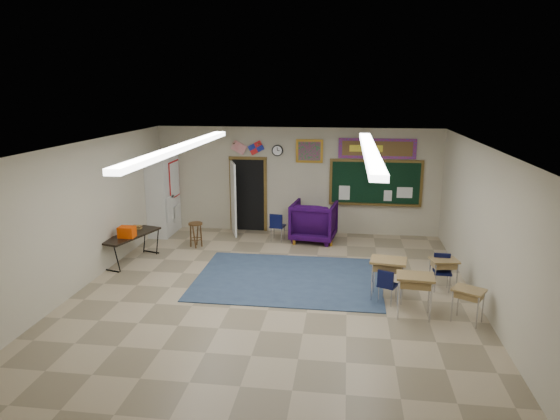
# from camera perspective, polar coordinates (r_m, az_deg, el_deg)

# --- Properties ---
(floor) EXTENTS (9.00, 9.00, 0.00)m
(floor) POSITION_cam_1_polar(r_m,az_deg,el_deg) (10.30, -0.68, -9.45)
(floor) COLOR tan
(floor) RESTS_ON ground
(back_wall) EXTENTS (8.00, 0.04, 3.00)m
(back_wall) POSITION_cam_1_polar(r_m,az_deg,el_deg) (14.16, 1.93, 3.37)
(back_wall) COLOR #B1AB90
(back_wall) RESTS_ON floor
(front_wall) EXTENTS (8.00, 0.04, 3.00)m
(front_wall) POSITION_cam_1_polar(r_m,az_deg,el_deg) (5.67, -7.47, -13.27)
(front_wall) COLOR #B1AB90
(front_wall) RESTS_ON floor
(left_wall) EXTENTS (0.04, 9.00, 3.00)m
(left_wall) POSITION_cam_1_polar(r_m,az_deg,el_deg) (11.10, -21.60, -0.55)
(left_wall) COLOR #B1AB90
(left_wall) RESTS_ON floor
(right_wall) EXTENTS (0.04, 9.00, 3.00)m
(right_wall) POSITION_cam_1_polar(r_m,az_deg,el_deg) (10.06, 22.49, -2.06)
(right_wall) COLOR #B1AB90
(right_wall) RESTS_ON floor
(ceiling) EXTENTS (8.00, 9.00, 0.04)m
(ceiling) POSITION_cam_1_polar(r_m,az_deg,el_deg) (9.52, -0.73, 7.38)
(ceiling) COLOR beige
(ceiling) RESTS_ON back_wall
(area_rug) EXTENTS (4.00, 3.00, 0.02)m
(area_rug) POSITION_cam_1_polar(r_m,az_deg,el_deg) (11.01, 0.96, -7.82)
(area_rug) COLOR #31455D
(area_rug) RESTS_ON floor
(fluorescent_strips) EXTENTS (3.86, 6.00, 0.10)m
(fluorescent_strips) POSITION_cam_1_polar(r_m,az_deg,el_deg) (9.53, -0.73, 7.02)
(fluorescent_strips) COLOR white
(fluorescent_strips) RESTS_ON ceiling
(doorway) EXTENTS (1.10, 0.89, 2.16)m
(doorway) POSITION_cam_1_polar(r_m,az_deg,el_deg) (14.33, -4.13, 1.66)
(doorway) COLOR black
(doorway) RESTS_ON back_wall
(chalkboard) EXTENTS (2.55, 0.14, 1.30)m
(chalkboard) POSITION_cam_1_polar(r_m,az_deg,el_deg) (14.09, 10.86, 2.93)
(chalkboard) COLOR brown
(chalkboard) RESTS_ON back_wall
(bulletin_board) EXTENTS (2.10, 0.05, 0.55)m
(bulletin_board) POSITION_cam_1_polar(r_m,az_deg,el_deg) (13.95, 11.04, 6.91)
(bulletin_board) COLOR red
(bulletin_board) RESTS_ON back_wall
(framed_art_print) EXTENTS (0.75, 0.05, 0.65)m
(framed_art_print) POSITION_cam_1_polar(r_m,az_deg,el_deg) (13.97, 3.38, 6.74)
(framed_art_print) COLOR #9E6F1E
(framed_art_print) RESTS_ON back_wall
(wall_clock) EXTENTS (0.32, 0.05, 0.32)m
(wall_clock) POSITION_cam_1_polar(r_m,az_deg,el_deg) (14.07, -0.30, 6.81)
(wall_clock) COLOR black
(wall_clock) RESTS_ON back_wall
(wall_flags) EXTENTS (1.16, 0.06, 0.70)m
(wall_flags) POSITION_cam_1_polar(r_m,az_deg,el_deg) (14.17, -3.75, 7.36)
(wall_flags) COLOR red
(wall_flags) RESTS_ON back_wall
(storage_cabinet) EXTENTS (0.59, 1.25, 2.20)m
(storage_cabinet) POSITION_cam_1_polar(r_m,az_deg,el_deg) (14.47, -13.15, 1.61)
(storage_cabinet) COLOR beige
(storage_cabinet) RESTS_ON floor
(wingback_armchair) EXTENTS (1.29, 1.32, 1.07)m
(wingback_armchair) POSITION_cam_1_polar(r_m,az_deg,el_deg) (13.57, 3.89, -1.29)
(wingback_armchair) COLOR #1D042F
(wingback_armchair) RESTS_ON floor
(student_chair_reading) EXTENTS (0.44, 0.44, 0.78)m
(student_chair_reading) POSITION_cam_1_polar(r_m,az_deg,el_deg) (13.55, -0.27, -1.93)
(student_chair_reading) COLOR black
(student_chair_reading) RESTS_ON floor
(student_chair_desk_a) EXTENTS (0.46, 0.46, 0.70)m
(student_chair_desk_a) POSITION_cam_1_polar(r_m,az_deg,el_deg) (9.94, 12.20, -8.48)
(student_chair_desk_a) COLOR black
(student_chair_desk_a) RESTS_ON floor
(student_chair_desk_b) EXTENTS (0.39, 0.39, 0.74)m
(student_chair_desk_b) POSITION_cam_1_polar(r_m,az_deg,el_deg) (10.83, 18.03, -6.86)
(student_chair_desk_b) COLOR black
(student_chair_desk_b) RESTS_ON floor
(student_desk_front_left) EXTENTS (0.76, 0.61, 0.82)m
(student_desk_front_left) POSITION_cam_1_polar(r_m,az_deg,el_deg) (10.08, 12.21, -7.49)
(student_desk_front_left) COLOR #997B47
(student_desk_front_left) RESTS_ON floor
(student_desk_front_right) EXTENTS (0.60, 0.49, 0.65)m
(student_desk_front_right) POSITION_cam_1_polar(r_m,az_deg,el_deg) (10.88, 18.16, -6.82)
(student_desk_front_right) COLOR #997B47
(student_desk_front_right) RESTS_ON floor
(student_desk_back_left) EXTENTS (0.70, 0.55, 0.80)m
(student_desk_back_left) POSITION_cam_1_polar(r_m,az_deg,el_deg) (9.46, 15.11, -9.21)
(student_desk_back_left) COLOR #997B47
(student_desk_back_left) RESTS_ON floor
(student_desk_back_right) EXTENTS (0.65, 0.61, 0.63)m
(student_desk_back_right) POSITION_cam_1_polar(r_m,az_deg,el_deg) (9.57, 20.67, -9.99)
(student_desk_back_right) COLOR #997B47
(student_desk_back_right) RESTS_ON floor
(folding_table) EXTENTS (0.98, 1.72, 0.93)m
(folding_table) POSITION_cam_1_polar(r_m,az_deg,el_deg) (12.45, -16.62, -4.06)
(folding_table) COLOR black
(folding_table) RESTS_ON floor
(wooden_stool) EXTENTS (0.37, 0.37, 0.65)m
(wooden_stool) POSITION_cam_1_polar(r_m,az_deg,el_deg) (13.23, -9.59, -2.77)
(wooden_stool) COLOR #472F15
(wooden_stool) RESTS_ON floor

